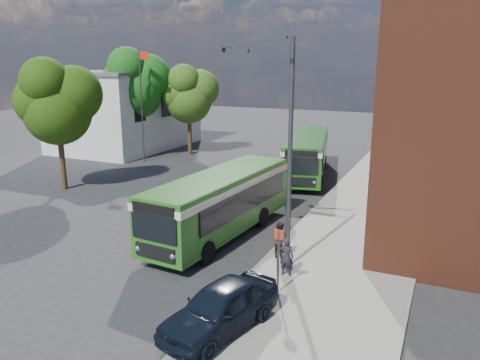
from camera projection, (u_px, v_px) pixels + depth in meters
The scene contains 15 objects.
ground at pixel (198, 235), 22.64m from camera, with size 120.00×120.00×0.00m, color #272729.
pavement at pixel (373, 206), 26.87m from camera, with size 6.00×48.00×0.15m, color gray.
kerb_line at pixel (321, 201), 28.11m from camera, with size 0.12×48.00×0.01m, color beige.
white_building at pixel (126, 110), 44.85m from camera, with size 9.40×13.40×7.30m.
flagpole at pixel (142, 102), 37.89m from camera, with size 0.95×0.10×9.00m.
street_lamp at pixel (281, 153), 17.76m from camera, with size 2.96×2.38×9.00m.
bus_stop_sign at pixel (278, 257), 16.32m from camera, with size 0.35×0.08×2.52m.
bus_front at pixel (221, 199), 22.10m from camera, with size 3.34×10.11×3.02m.
bus_rear at pixel (307, 151), 33.75m from camera, with size 4.83×11.21×3.02m.
parked_car at pixel (220, 307), 14.23m from camera, with size 1.75×4.35×1.48m, color black.
pedestrian_a at pixel (287, 257), 17.89m from camera, with size 0.55×0.36×1.50m, color black.
pedestrian_b at pixel (280, 240), 19.46m from camera, with size 0.77×0.60×1.59m, color black.
tree_left at pixel (57, 101), 29.27m from camera, with size 5.00×4.76×8.44m.
tree_mid at pixel (135, 83), 39.89m from camera, with size 5.54×5.27×9.36m.
tree_right at pixel (189, 94), 40.99m from camera, with size 4.72×4.49×7.97m.
Camera 1 is at (10.66, -18.54, 8.15)m, focal length 35.00 mm.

